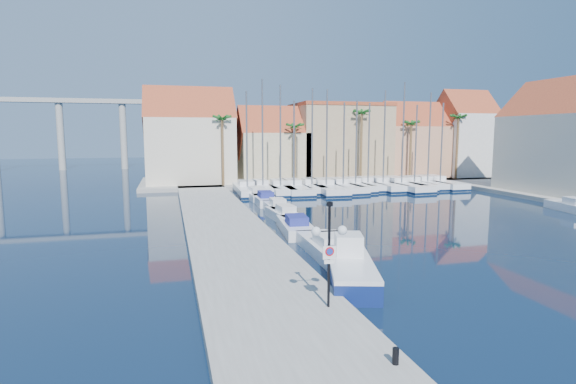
# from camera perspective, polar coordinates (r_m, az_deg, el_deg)

# --- Properties ---
(ground) EXTENTS (260.00, 260.00, 0.00)m
(ground) POSITION_cam_1_polar(r_m,az_deg,el_deg) (23.62, 19.82, -11.25)
(ground) COLOR #081B30
(ground) RESTS_ON ground
(quay_west) EXTENTS (6.00, 77.00, 0.50)m
(quay_west) POSITION_cam_1_polar(r_m,az_deg,el_deg) (32.83, -7.58, -5.20)
(quay_west) COLOR gray
(quay_west) RESTS_ON ground
(shore_north) EXTENTS (54.00, 16.00, 0.50)m
(shore_north) POSITION_cam_1_polar(r_m,az_deg,el_deg) (70.53, 4.22, 1.59)
(shore_north) COLOR gray
(shore_north) RESTS_ON ground
(lamp_post) EXTENTS (1.45, 0.45, 4.27)m
(lamp_post) POSITION_cam_1_polar(r_m,az_deg,el_deg) (17.77, 5.26, -5.88)
(lamp_post) COLOR black
(lamp_post) RESTS_ON quay_west
(bollard) EXTENTS (0.20, 0.20, 0.51)m
(bollard) POSITION_cam_1_polar(r_m,az_deg,el_deg) (14.70, 13.50, -19.60)
(bollard) COLOR black
(bollard) RESTS_ON quay_west
(fishing_boat) EXTENTS (3.82, 6.66, 2.21)m
(fishing_boat) POSITION_cam_1_polar(r_m,az_deg,el_deg) (22.93, 7.93, -9.51)
(fishing_boat) COLOR navy
(fishing_boat) RESTS_ON ground
(motorboat_west_0) EXTENTS (2.38, 6.96, 1.40)m
(motorboat_west_0) POSITION_cam_1_polar(r_m,az_deg,el_deg) (27.87, 4.99, -6.89)
(motorboat_west_0) COLOR white
(motorboat_west_0) RESTS_ON ground
(motorboat_west_1) EXTENTS (2.67, 6.54, 1.40)m
(motorboat_west_1) POSITION_cam_1_polar(r_m,az_deg,el_deg) (33.75, 0.95, -4.34)
(motorboat_west_1) COLOR white
(motorboat_west_1) RESTS_ON ground
(motorboat_west_2) EXTENTS (2.11, 5.70, 1.40)m
(motorboat_west_2) POSITION_cam_1_polar(r_m,az_deg,el_deg) (38.49, -0.49, -2.87)
(motorboat_west_2) COLOR white
(motorboat_west_2) RESTS_ON ground
(motorboat_west_3) EXTENTS (1.99, 5.66, 1.40)m
(motorboat_west_3) POSITION_cam_1_polar(r_m,az_deg,el_deg) (42.30, -1.44, -1.94)
(motorboat_west_3) COLOR white
(motorboat_west_3) RESTS_ON ground
(motorboat_west_4) EXTENTS (2.22, 6.33, 1.40)m
(motorboat_west_4) POSITION_cam_1_polar(r_m,az_deg,el_deg) (47.57, -2.96, -0.90)
(motorboat_west_4) COLOR white
(motorboat_west_4) RESTS_ON ground
(motorboat_west_5) EXTENTS (2.70, 7.14, 1.40)m
(motorboat_west_5) POSITION_cam_1_polar(r_m,az_deg,el_deg) (51.80, -4.14, -0.23)
(motorboat_west_5) COLOR white
(motorboat_west_5) RESTS_ON ground
(motorboat_east_1) EXTENTS (2.32, 5.29, 1.40)m
(motorboat_east_1) POSITION_cam_1_polar(r_m,az_deg,el_deg) (50.67, 32.23, -1.53)
(motorboat_east_1) COLOR white
(motorboat_east_1) RESTS_ON ground
(sailboat_0) EXTENTS (3.01, 10.10, 12.39)m
(sailboat_0) POSITION_cam_1_polar(r_m,az_deg,el_deg) (55.31, -5.26, 0.32)
(sailboat_0) COLOR white
(sailboat_0) RESTS_ON ground
(sailboat_1) EXTENTS (2.95, 8.71, 13.95)m
(sailboat_1) POSITION_cam_1_polar(r_m,az_deg,el_deg) (56.57, -3.35, 0.55)
(sailboat_1) COLOR white
(sailboat_1) RESTS_ON ground
(sailboat_2) EXTENTS (3.34, 10.13, 13.24)m
(sailboat_2) POSITION_cam_1_polar(r_m,az_deg,el_deg) (56.23, -1.06, 0.48)
(sailboat_2) COLOR white
(sailboat_2) RESTS_ON ground
(sailboat_3) EXTENTS (3.43, 11.46, 11.40)m
(sailboat_3) POSITION_cam_1_polar(r_m,az_deg,el_deg) (56.78, 0.60, 0.51)
(sailboat_3) COLOR white
(sailboat_3) RESTS_ON ground
(sailboat_4) EXTENTS (3.18, 9.26, 13.00)m
(sailboat_4) POSITION_cam_1_polar(r_m,az_deg,el_deg) (57.86, 2.92, 0.68)
(sailboat_4) COLOR white
(sailboat_4) RESTS_ON ground
(sailboat_5) EXTENTS (3.82, 12.05, 12.80)m
(sailboat_5) POSITION_cam_1_polar(r_m,az_deg,el_deg) (57.49, 4.68, 0.58)
(sailboat_5) COLOR white
(sailboat_5) RESTS_ON ground
(sailboat_6) EXTENTS (3.37, 10.86, 11.30)m
(sailboat_6) POSITION_cam_1_polar(r_m,az_deg,el_deg) (58.69, 6.76, 0.69)
(sailboat_6) COLOR white
(sailboat_6) RESTS_ON ground
(sailboat_7) EXTENTS (2.56, 9.45, 11.55)m
(sailboat_7) POSITION_cam_1_polar(r_m,az_deg,el_deg) (59.76, 8.35, 0.80)
(sailboat_7) COLOR white
(sailboat_7) RESTS_ON ground
(sailboat_8) EXTENTS (2.95, 9.16, 11.34)m
(sailboat_8) POSITION_cam_1_polar(r_m,az_deg,el_deg) (60.97, 9.93, 0.90)
(sailboat_8) COLOR white
(sailboat_8) RESTS_ON ground
(sailboat_9) EXTENTS (2.95, 10.51, 12.95)m
(sailboat_9) POSITION_cam_1_polar(r_m,az_deg,el_deg) (61.40, 11.70, 0.90)
(sailboat_9) COLOR white
(sailboat_9) RESTS_ON ground
(sailboat_10) EXTENTS (3.95, 12.23, 13.96)m
(sailboat_10) POSITION_cam_1_polar(r_m,az_deg,el_deg) (61.77, 13.86, 0.87)
(sailboat_10) COLOR white
(sailboat_10) RESTS_ON ground
(sailboat_11) EXTENTS (3.23, 9.77, 11.14)m
(sailboat_11) POSITION_cam_1_polar(r_m,az_deg,el_deg) (63.07, 15.52, 0.94)
(sailboat_11) COLOR white
(sailboat_11) RESTS_ON ground
(sailboat_12) EXTENTS (3.23, 9.85, 12.83)m
(sailboat_12) POSITION_cam_1_polar(r_m,az_deg,el_deg) (64.69, 17.06, 1.06)
(sailboat_12) COLOR white
(sailboat_12) RESTS_ON ground
(sailboat_13) EXTENTS (2.98, 10.57, 11.50)m
(sailboat_13) POSITION_cam_1_polar(r_m,az_deg,el_deg) (65.48, 18.43, 1.06)
(sailboat_13) COLOR white
(sailboat_13) RESTS_ON ground
(building_0) EXTENTS (12.30, 9.00, 13.50)m
(building_0) POSITION_cam_1_polar(r_m,az_deg,el_deg) (65.37, -12.35, 6.49)
(building_0) COLOR beige
(building_0) RESTS_ON shore_north
(building_1) EXTENTS (10.30, 8.00, 11.00)m
(building_1) POSITION_cam_1_polar(r_m,az_deg,el_deg) (67.03, -1.97, 5.63)
(building_1) COLOR tan
(building_1) RESTS_ON shore_north
(building_2) EXTENTS (14.20, 10.20, 11.50)m
(building_2) POSITION_cam_1_polar(r_m,az_deg,el_deg) (71.22, 6.56, 6.46)
(building_2) COLOR tan
(building_2) RESTS_ON shore_north
(building_3) EXTENTS (10.30, 8.00, 12.00)m
(building_3) POSITION_cam_1_polar(r_m,az_deg,el_deg) (75.56, 15.38, 5.99)
(building_3) COLOR tan
(building_3) RESTS_ON shore_north
(building_4) EXTENTS (8.30, 8.00, 14.00)m
(building_4) POSITION_cam_1_polar(r_m,az_deg,el_deg) (79.64, 21.42, 6.61)
(building_4) COLOR silver
(building_4) RESTS_ON shore_north
(building_6) EXTENTS (9.00, 14.30, 13.50)m
(building_6) POSITION_cam_1_polar(r_m,az_deg,el_deg) (61.76, 32.04, 5.49)
(building_6) COLOR beige
(building_6) RESTS_ON shore_east
(palm_0) EXTENTS (2.60, 2.60, 10.15)m
(palm_0) POSITION_cam_1_polar(r_m,az_deg,el_deg) (60.72, -8.38, 8.94)
(palm_0) COLOR brown
(palm_0) RESTS_ON shore_north
(palm_1) EXTENTS (2.60, 2.60, 9.15)m
(palm_1) POSITION_cam_1_polar(r_m,az_deg,el_deg) (62.65, 0.86, 8.10)
(palm_1) COLOR brown
(palm_1) RESTS_ON shore_north
(palm_2) EXTENTS (2.60, 2.60, 11.15)m
(palm_2) POSITION_cam_1_polar(r_m,az_deg,el_deg) (66.11, 9.35, 9.60)
(palm_2) COLOR brown
(palm_2) RESTS_ON shore_north
(palm_3) EXTENTS (2.60, 2.60, 9.65)m
(palm_3) POSITION_cam_1_polar(r_m,az_deg,el_deg) (69.72, 15.39, 8.16)
(palm_3) COLOR brown
(palm_3) RESTS_ON shore_north
(palm_4) EXTENTS (2.60, 2.60, 10.65)m
(palm_4) POSITION_cam_1_polar(r_m,az_deg,el_deg) (74.08, 20.83, 8.61)
(palm_4) COLOR brown
(palm_4) RESTS_ON shore_north
(viaduct) EXTENTS (48.00, 2.20, 14.45)m
(viaduct) POSITION_cam_1_polar(r_m,az_deg,el_deg) (103.67, -29.78, 8.03)
(viaduct) COLOR #9E9E99
(viaduct) RESTS_ON ground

